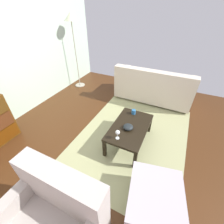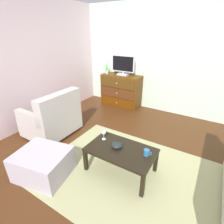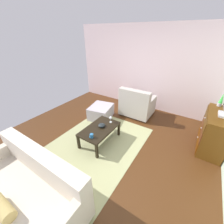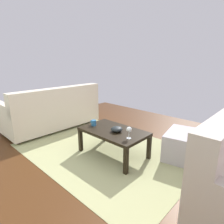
{
  "view_description": "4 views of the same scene",
  "coord_description": "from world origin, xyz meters",
  "px_view_note": "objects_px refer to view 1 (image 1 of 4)",
  "views": [
    {
      "loc": [
        -1.81,
        -0.73,
        2.07
      ],
      "look_at": [
        -0.09,
        0.1,
        0.67
      ],
      "focal_mm": 24.1,
      "sensor_mm": 36.0,
      "label": 1
    },
    {
      "loc": [
        0.94,
        -1.93,
        1.9
      ],
      "look_at": [
        -0.17,
        -0.11,
        0.89
      ],
      "focal_mm": 27.53,
      "sensor_mm": 36.0,
      "label": 2
    },
    {
      "loc": [
        2.08,
        1.48,
        2.3
      ],
      "look_at": [
        -0.07,
        0.1,
        0.85
      ],
      "focal_mm": 22.52,
      "sensor_mm": 36.0,
      "label": 3
    },
    {
      "loc": [
        -1.7,
        1.68,
        1.38
      ],
      "look_at": [
        -0.12,
        -0.0,
        0.72
      ],
      "focal_mm": 30.3,
      "sensor_mm": 36.0,
      "label": 4
    }
  ],
  "objects_px": {
    "couch_large": "(153,87)",
    "standing_lamp": "(72,25)",
    "wine_glass": "(118,133)",
    "coffee_table": "(130,128)",
    "bowl_decorative": "(128,127)",
    "ottoman": "(154,201)",
    "mug": "(134,112)"
  },
  "relations": [
    {
      "from": "coffee_table",
      "to": "standing_lamp",
      "type": "relative_size",
      "value": 0.51
    },
    {
      "from": "standing_lamp",
      "to": "couch_large",
      "type": "bearing_deg",
      "value": -85.91
    },
    {
      "from": "coffee_table",
      "to": "wine_glass",
      "type": "distance_m",
      "value": 0.39
    },
    {
      "from": "wine_glass",
      "to": "ottoman",
      "type": "relative_size",
      "value": 0.22
    },
    {
      "from": "wine_glass",
      "to": "ottoman",
      "type": "height_order",
      "value": "wine_glass"
    },
    {
      "from": "couch_large",
      "to": "ottoman",
      "type": "bearing_deg",
      "value": -166.15
    },
    {
      "from": "couch_large",
      "to": "bowl_decorative",
      "type": "bearing_deg",
      "value": 179.47
    },
    {
      "from": "mug",
      "to": "standing_lamp",
      "type": "xyz_separation_m",
      "value": [
        1.17,
        2.09,
        1.18
      ]
    },
    {
      "from": "coffee_table",
      "to": "bowl_decorative",
      "type": "distance_m",
      "value": 0.11
    },
    {
      "from": "wine_glass",
      "to": "standing_lamp",
      "type": "height_order",
      "value": "standing_lamp"
    },
    {
      "from": "coffee_table",
      "to": "bowl_decorative",
      "type": "height_order",
      "value": "bowl_decorative"
    },
    {
      "from": "wine_glass",
      "to": "standing_lamp",
      "type": "bearing_deg",
      "value": 47.98
    },
    {
      "from": "bowl_decorative",
      "to": "mug",
      "type": "bearing_deg",
      "value": 7.07
    },
    {
      "from": "coffee_table",
      "to": "couch_large",
      "type": "xyz_separation_m",
      "value": [
        1.68,
        -0.01,
        -0.0
      ]
    },
    {
      "from": "couch_large",
      "to": "ottoman",
      "type": "height_order",
      "value": "couch_large"
    },
    {
      "from": "mug",
      "to": "standing_lamp",
      "type": "height_order",
      "value": "standing_lamp"
    },
    {
      "from": "wine_glass",
      "to": "bowl_decorative",
      "type": "bearing_deg",
      "value": -14.32
    },
    {
      "from": "coffee_table",
      "to": "ottoman",
      "type": "xyz_separation_m",
      "value": [
        -0.9,
        -0.64,
        -0.15
      ]
    },
    {
      "from": "mug",
      "to": "wine_glass",
      "type": "bearing_deg",
      "value": 178.68
    },
    {
      "from": "bowl_decorative",
      "to": "ottoman",
      "type": "bearing_deg",
      "value": -141.8
    },
    {
      "from": "couch_large",
      "to": "standing_lamp",
      "type": "bearing_deg",
      "value": 94.09
    },
    {
      "from": "bowl_decorative",
      "to": "ottoman",
      "type": "distance_m",
      "value": 1.08
    },
    {
      "from": "ottoman",
      "to": "mug",
      "type": "bearing_deg",
      "value": 29.3
    },
    {
      "from": "wine_glass",
      "to": "bowl_decorative",
      "type": "xyz_separation_m",
      "value": [
        0.27,
        -0.07,
        -0.08
      ]
    },
    {
      "from": "wine_glass",
      "to": "couch_large",
      "type": "xyz_separation_m",
      "value": [
        2.03,
        -0.09,
        -0.17
      ]
    },
    {
      "from": "bowl_decorative",
      "to": "couch_large",
      "type": "distance_m",
      "value": 1.76
    },
    {
      "from": "wine_glass",
      "to": "ottoman",
      "type": "xyz_separation_m",
      "value": [
        -0.56,
        -0.72,
        -0.31
      ]
    },
    {
      "from": "coffee_table",
      "to": "wine_glass",
      "type": "height_order",
      "value": "wine_glass"
    },
    {
      "from": "bowl_decorative",
      "to": "standing_lamp",
      "type": "bearing_deg",
      "value": 53.29
    },
    {
      "from": "mug",
      "to": "bowl_decorative",
      "type": "height_order",
      "value": "mug"
    },
    {
      "from": "coffee_table",
      "to": "mug",
      "type": "height_order",
      "value": "mug"
    },
    {
      "from": "coffee_table",
      "to": "bowl_decorative",
      "type": "relative_size",
      "value": 5.88
    }
  ]
}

